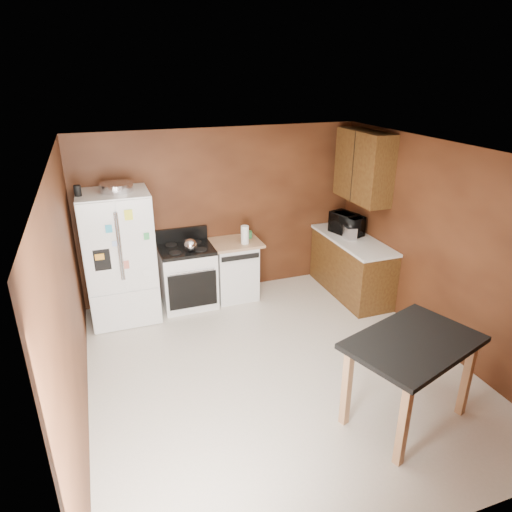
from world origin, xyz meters
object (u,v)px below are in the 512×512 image
gas_range (188,276)px  island (412,353)px  roasting_pan (116,187)px  kettle (190,245)px  refrigerator (120,257)px  toaster (349,232)px  paper_towel (245,235)px  microwave (347,225)px  dishwasher (234,269)px  green_canister (249,234)px  pen_cup (78,191)px

gas_range → island: 3.46m
roasting_pan → gas_range: (0.85, 0.03, -1.39)m
roasting_pan → kettle: 1.24m
kettle → refrigerator: (-0.95, 0.10, -0.09)m
toaster → roasting_pan: bearing=-176.0°
paper_towel → island: (0.68, -2.98, -0.25)m
paper_towel → microwave: microwave is taller
kettle → gas_range: 0.55m
kettle → dishwasher: bearing=14.9°
toaster → island: size_ratio=0.17×
green_canister → dishwasher: 0.56m
toaster → microwave: bearing=83.9°
roasting_pan → kettle: (0.88, -0.13, -0.86)m
microwave → gas_range: microwave is taller
refrigerator → pen_cup: bearing=-172.3°
dishwasher → gas_range: bearing=-178.1°
kettle → toaster: bearing=-6.8°
pen_cup → paper_towel: (2.16, 0.01, -0.84)m
toaster → refrigerator: size_ratio=0.14×
pen_cup → island: size_ratio=0.09×
kettle → green_canister: size_ratio=1.71×
toaster → dishwasher: size_ratio=0.28×
toaster → microwave: size_ratio=0.49×
toaster → gas_range: (-2.38, 0.44, -0.53)m
dishwasher → toaster: bearing=-15.5°
kettle → refrigerator: refrigerator is taller
microwave → kettle: bearing=71.2°
microwave → island: 2.99m
pen_cup → paper_towel: pen_cup is taller
dishwasher → island: (0.81, -3.11, 0.32)m
kettle → green_canister: kettle is taller
roasting_pan → pen_cup: 0.47m
microwave → roasting_pan: bearing=69.5°
roasting_pan → toaster: (3.23, -0.41, -0.86)m
roasting_pan → microwave: bearing=-3.8°
pen_cup → microwave: 3.84m
roasting_pan → microwave: roasting_pan is taller
pen_cup → dishwasher: 2.48m
green_canister → gas_range: bearing=-174.1°
roasting_pan → island: size_ratio=0.29×
paper_towel → dishwasher: paper_towel is taller
microwave → gas_range: 2.52m
gas_range → dishwasher: bearing=1.9°
green_canister → gas_range: size_ratio=0.10×
gas_range → refrigerator: bearing=-176.2°
paper_towel → island: size_ratio=0.18×
pen_cup → island: (2.84, -2.97, -1.09)m
roasting_pan → green_canister: size_ratio=3.94×
roasting_pan → refrigerator: size_ratio=0.23×
green_canister → toaster: bearing=-21.0°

